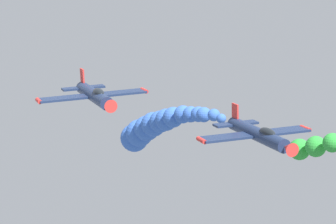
{
  "coord_description": "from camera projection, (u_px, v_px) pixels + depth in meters",
  "views": [
    {
      "loc": [
        18.88,
        53.75,
        132.85
      ],
      "look_at": [
        0.0,
        0.0,
        122.14
      ],
      "focal_mm": 75.31,
      "sensor_mm": 36.0,
      "label": 1
    }
  ],
  "objects": [
    {
      "name": "airplane_left_inner",
      "position": [
        258.0,
        134.0,
        55.72
      ],
      "size": [
        9.57,
        10.35,
        2.33
      ],
      "rotation": [
        0.0,
        0.03,
        0.0
      ],
      "color": "navy"
    },
    {
      "name": "smoke_trail_lead",
      "position": [
        326.0,
        146.0,
        65.42
      ],
      "size": [
        3.15,
        14.91,
        4.58
      ],
      "color": "green"
    },
    {
      "name": "smoke_trail_left_inner",
      "position": [
        152.0,
        128.0,
        78.67
      ],
      "size": [
        3.86,
        24.63,
        8.69
      ],
      "color": "blue"
    },
    {
      "name": "airplane_right_inner",
      "position": [
        94.0,
        95.0,
        59.35
      ],
      "size": [
        9.57,
        10.35,
        2.34
      ],
      "rotation": [
        0.0,
        0.04,
        0.0
      ],
      "color": "navy"
    }
  ]
}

